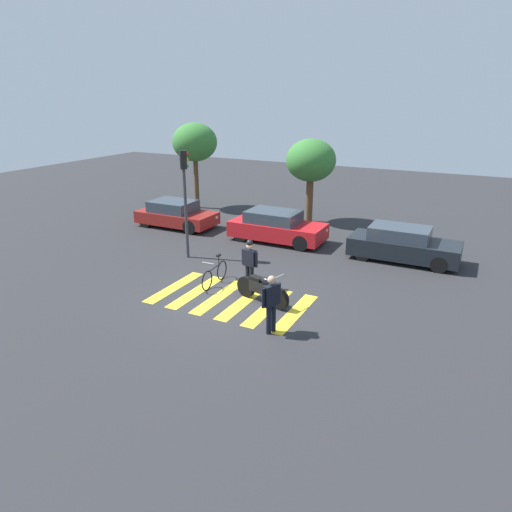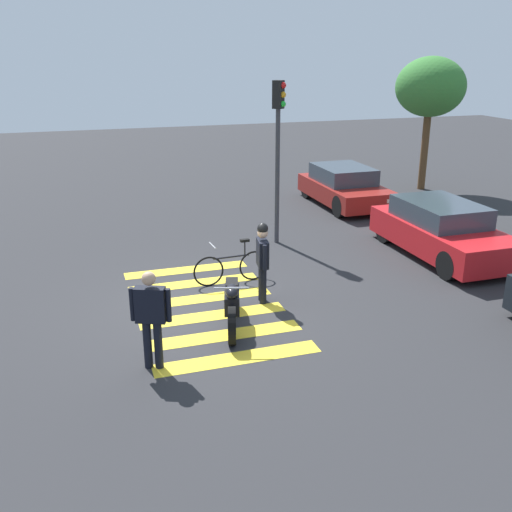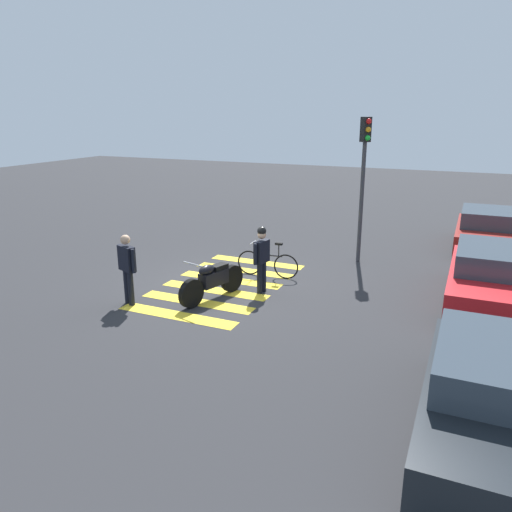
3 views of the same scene
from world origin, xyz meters
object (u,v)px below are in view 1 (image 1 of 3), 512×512
object	(u,v)px
car_black_suv	(403,245)
officer_on_foot	(271,301)
police_motorcycle	(262,289)
traffic_light_pole	(185,187)
car_red_convertible	(277,227)
car_maroon_wagon	(176,214)
officer_by_motorcycle	(250,261)
leaning_bicycle	(215,274)

from	to	relation	value
car_black_suv	officer_on_foot	bearing A→B (deg)	-105.46
police_motorcycle	traffic_light_pole	size ratio (longest dim) A/B	0.48
officer_on_foot	car_red_convertible	size ratio (longest dim) A/B	0.40
car_maroon_wagon	car_red_convertible	world-z (taller)	car_red_convertible
officer_by_motorcycle	car_red_convertible	distance (m)	5.47
leaning_bicycle	officer_by_motorcycle	size ratio (longest dim) A/B	1.03
car_black_suv	car_red_convertible	bearing A→B (deg)	179.08
police_motorcycle	leaning_bicycle	bearing A→B (deg)	164.64
police_motorcycle	car_red_convertible	distance (m)	6.61
car_black_suv	traffic_light_pole	bearing A→B (deg)	-155.77
car_maroon_wagon	car_black_suv	world-z (taller)	car_black_suv
officer_by_motorcycle	car_black_suv	world-z (taller)	officer_by_motorcycle
leaning_bicycle	car_black_suv	world-z (taller)	car_black_suv
leaning_bicycle	traffic_light_pole	bearing A→B (deg)	141.55
police_motorcycle	car_black_suv	xyz separation A→B (m)	(3.25, 6.11, 0.18)
officer_on_foot	car_maroon_wagon	distance (m)	11.83
officer_on_foot	car_black_suv	distance (m)	8.06
car_maroon_wagon	traffic_light_pole	xyz separation A→B (m)	(3.19, -3.56, 2.25)
leaning_bicycle	traffic_light_pole	distance (m)	4.05
car_red_convertible	car_black_suv	bearing A→B (deg)	-0.92
police_motorcycle	traffic_light_pole	world-z (taller)	traffic_light_pole
officer_by_motorcycle	traffic_light_pole	xyz separation A→B (m)	(-3.70, 1.65, 1.89)
officer_on_foot	car_red_convertible	distance (m)	8.57
officer_by_motorcycle	leaning_bicycle	bearing A→B (deg)	-164.64
leaning_bicycle	officer_by_motorcycle	bearing A→B (deg)	15.36
officer_on_foot	officer_by_motorcycle	world-z (taller)	officer_by_motorcycle
car_red_convertible	officer_on_foot	bearing A→B (deg)	-66.53
car_maroon_wagon	officer_on_foot	bearing A→B (deg)	-41.17
officer_by_motorcycle	car_red_convertible	xyz separation A→B (m)	(-1.40, 5.28, -0.32)
officer_by_motorcycle	car_black_suv	xyz separation A→B (m)	(4.16, 5.19, -0.33)
officer_by_motorcycle	car_maroon_wagon	distance (m)	8.65
officer_by_motorcycle	car_maroon_wagon	world-z (taller)	officer_by_motorcycle
officer_by_motorcycle	police_motorcycle	bearing A→B (deg)	-44.89
officer_by_motorcycle	car_red_convertible	size ratio (longest dim) A/B	0.40
car_red_convertible	traffic_light_pole	bearing A→B (deg)	-122.42
police_motorcycle	traffic_light_pole	distance (m)	5.80
leaning_bicycle	car_maroon_wagon	size ratio (longest dim) A/B	0.45
police_motorcycle	car_black_suv	size ratio (longest dim) A/B	0.49
leaning_bicycle	car_red_convertible	distance (m)	5.62
traffic_light_pole	leaning_bicycle	bearing A→B (deg)	-38.45
car_red_convertible	car_black_suv	world-z (taller)	car_red_convertible
police_motorcycle	car_red_convertible	world-z (taller)	car_red_convertible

